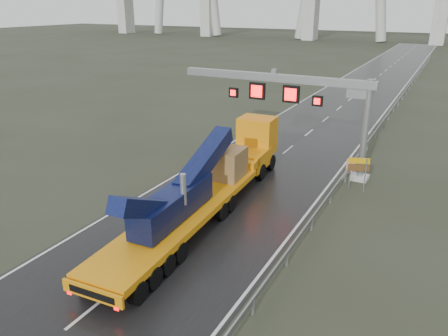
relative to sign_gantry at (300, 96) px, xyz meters
The scene contains 7 objects.
ground 18.96m from the sign_gantry, 96.67° to the right, with size 400.00×400.00×0.00m, color #292E20.
road 22.81m from the sign_gantry, 95.46° to the left, with size 11.00×200.00×0.02m, color black.
guardrail 13.57m from the sign_gantry, 71.60° to the left, with size 0.20×140.00×1.40m, color gray, non-canonical shape.
sign_gantry is the anchor object (origin of this frame).
heavy_haul_truck 9.32m from the sign_gantry, 107.21° to the right, with size 4.01×20.22×4.72m.
exit_sign_pair 6.71m from the sign_gantry, 22.84° to the right, with size 1.33×0.49×2.37m.
striped_barrier 6.49m from the sign_gantry, 14.65° to the left, with size 0.61×0.33×1.04m, color red.
Camera 1 is at (11.84, -12.44, 11.95)m, focal length 35.00 mm.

